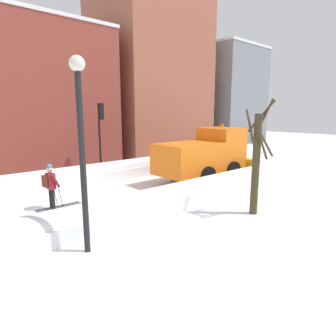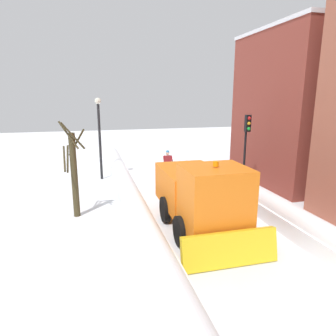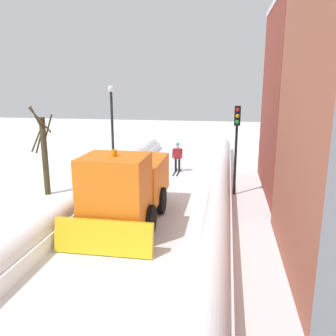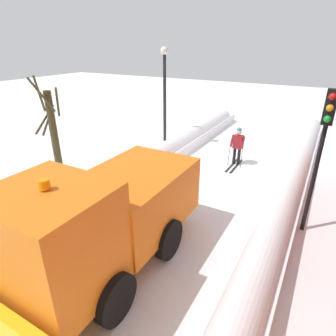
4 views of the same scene
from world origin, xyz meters
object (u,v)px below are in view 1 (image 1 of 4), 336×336
at_px(plow_truck, 205,154).
at_px(bare_tree_near, 256,160).
at_px(traffic_light_pole, 101,126).
at_px(street_lamp, 81,133).
at_px(skier, 51,184).

distance_m(plow_truck, bare_tree_near, 5.58).
bearing_deg(plow_truck, traffic_light_pole, -135.47).
height_order(plow_truck, street_lamp, street_lamp).
relative_size(skier, traffic_light_pole, 0.42).
bearing_deg(bare_tree_near, street_lamp, -102.66).
distance_m(plow_truck, traffic_light_pole, 6.05).
height_order(traffic_light_pole, bare_tree_near, traffic_light_pole).
height_order(plow_truck, bare_tree_near, bare_tree_near).
distance_m(skier, traffic_light_pole, 5.70).
distance_m(traffic_light_pole, bare_tree_near, 9.16).
xyz_separation_m(plow_truck, traffic_light_pole, (-4.17, -4.10, 1.53)).
xyz_separation_m(plow_truck, street_lamp, (3.46, -8.84, 1.79)).
xyz_separation_m(street_lamp, bare_tree_near, (1.37, 6.12, -1.23)).
height_order(traffic_light_pole, street_lamp, street_lamp).
xyz_separation_m(plow_truck, bare_tree_near, (4.83, -2.72, 0.57)).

